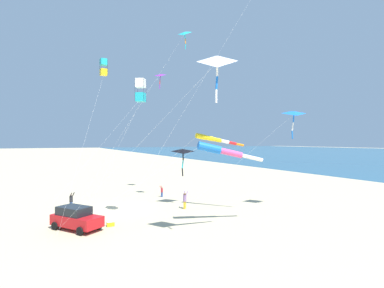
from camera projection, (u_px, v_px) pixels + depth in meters
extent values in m
plane|color=#C6B58C|center=(120.00, 209.00, 31.40)|extent=(600.00, 600.00, 0.00)
cube|color=red|center=(77.00, 220.00, 24.09)|extent=(3.97, 4.59, 0.84)
cube|color=black|center=(74.00, 211.00, 24.25)|extent=(2.81, 3.05, 0.68)
cylinder|color=black|center=(99.00, 225.00, 24.21)|extent=(0.56, 0.67, 0.66)
cylinder|color=black|center=(80.00, 231.00, 22.59)|extent=(0.56, 0.67, 0.66)
cylinder|color=black|center=(74.00, 221.00, 25.61)|extent=(0.56, 0.67, 0.66)
cylinder|color=black|center=(55.00, 226.00, 23.99)|extent=(0.56, 0.67, 0.66)
cube|color=yellow|center=(111.00, 224.00, 25.05)|extent=(0.60, 0.40, 0.36)
cube|color=white|center=(111.00, 222.00, 25.05)|extent=(0.62, 0.42, 0.06)
cube|color=#335199|center=(71.00, 206.00, 31.29)|extent=(0.29, 0.33, 0.77)
cylinder|color=#232328|center=(71.00, 199.00, 31.28)|extent=(0.48, 0.48, 0.63)
sphere|color=beige|center=(71.00, 195.00, 31.27)|extent=(0.24, 0.24, 0.24)
cylinder|color=#232328|center=(73.00, 194.00, 31.33)|extent=(0.29, 0.37, 0.48)
cylinder|color=#232328|center=(71.00, 195.00, 31.06)|extent=(0.29, 0.37, 0.48)
cube|color=gold|center=(185.00, 205.00, 31.43)|extent=(0.34, 0.31, 0.80)
cylinder|color=#8E6B9E|center=(185.00, 198.00, 31.42)|extent=(0.51, 0.51, 0.66)
sphere|color=brown|center=(185.00, 194.00, 31.42)|extent=(0.25, 0.25, 0.25)
cylinder|color=#8E6B9E|center=(184.00, 193.00, 31.63)|extent=(0.38, 0.32, 0.50)
cylinder|color=#8E6B9E|center=(187.00, 193.00, 31.49)|extent=(0.38, 0.32, 0.50)
cube|color=#335199|center=(162.00, 195.00, 38.14)|extent=(0.23, 0.27, 0.62)
cylinder|color=#B72833|center=(162.00, 190.00, 38.13)|extent=(0.39, 0.39, 0.51)
sphere|color=#A37551|center=(162.00, 187.00, 38.13)|extent=(0.19, 0.19, 0.19)
cylinder|color=#B72833|center=(160.00, 187.00, 38.08)|extent=(0.23, 0.30, 0.39)
cylinder|color=#B72833|center=(162.00, 187.00, 38.30)|extent=(0.23, 0.30, 0.39)
cylinder|color=blue|center=(209.00, 148.00, 25.12)|extent=(2.21, 1.21, 1.13)
cylinder|color=#EF4C93|center=(231.00, 153.00, 25.53)|extent=(2.12, 1.01, 0.94)
cylinder|color=white|center=(252.00, 158.00, 25.94)|extent=(2.03, 0.82, 0.75)
cylinder|color=white|center=(132.00, 188.00, 24.48)|extent=(10.15, 4.04, 6.67)
pyramid|color=blue|center=(294.00, 112.00, 31.05)|extent=(2.26, 1.92, 0.66)
cylinder|color=black|center=(294.00, 113.00, 31.10)|extent=(0.68, 1.48, 0.64)
cylinder|color=blue|center=(294.00, 118.00, 31.11)|extent=(0.22, 0.22, 0.87)
cylinder|color=white|center=(293.00, 127.00, 31.15)|extent=(0.26, 0.29, 0.88)
cylinder|color=blue|center=(292.00, 135.00, 31.22)|extent=(0.26, 0.20, 0.88)
cylinder|color=white|center=(239.00, 162.00, 30.46)|extent=(11.19, 4.09, 10.05)
pyramid|color=white|center=(217.00, 60.00, 20.06)|extent=(2.33, 2.04, 1.03)
cylinder|color=black|center=(217.00, 61.00, 20.14)|extent=(0.75, 1.22, 1.18)
cylinder|color=white|center=(217.00, 70.00, 20.18)|extent=(0.24, 0.26, 0.92)
cylinder|color=blue|center=(217.00, 83.00, 20.20)|extent=(0.26, 0.20, 0.92)
cylinder|color=white|center=(216.00, 96.00, 20.12)|extent=(0.26, 0.30, 0.93)
cylinder|color=white|center=(130.00, 154.00, 20.55)|extent=(10.49, 6.05, 12.56)
pyramid|color=black|center=(183.00, 150.00, 33.12)|extent=(2.30, 1.87, 0.59)
cylinder|color=black|center=(183.00, 151.00, 33.15)|extent=(0.57, 1.64, 0.53)
cylinder|color=black|center=(183.00, 156.00, 33.14)|extent=(0.20, 0.22, 0.90)
cylinder|color=#1EB7C6|center=(183.00, 164.00, 33.16)|extent=(0.27, 0.28, 0.91)
cylinder|color=black|center=(182.00, 172.00, 33.23)|extent=(0.28, 0.25, 0.91)
cylinder|color=white|center=(165.00, 178.00, 34.12)|extent=(2.91, 3.58, 5.98)
cube|color=#1EB7C6|center=(104.00, 62.00, 26.76)|extent=(0.60, 0.60, 0.57)
cube|color=yellow|center=(104.00, 72.00, 26.77)|extent=(0.60, 0.60, 0.57)
cylinder|color=black|center=(106.00, 68.00, 27.16)|extent=(0.02, 0.02, 1.49)
cylinder|color=black|center=(100.00, 67.00, 26.87)|extent=(0.02, 0.02, 1.49)
cylinder|color=black|center=(108.00, 67.00, 26.66)|extent=(0.02, 0.02, 1.49)
cylinder|color=black|center=(101.00, 66.00, 26.37)|extent=(0.02, 0.02, 1.49)
cylinder|color=white|center=(82.00, 149.00, 24.66)|extent=(4.00, 2.88, 13.14)
cylinder|color=yellow|center=(200.00, 136.00, 22.04)|extent=(0.78, 0.42, 0.51)
cylinder|color=yellow|center=(209.00, 138.00, 22.33)|extent=(0.77, 0.37, 0.47)
cylinder|color=yellow|center=(217.00, 140.00, 22.62)|extent=(0.76, 0.33, 0.42)
cylinder|color=white|center=(225.00, 141.00, 22.91)|extent=(0.75, 0.29, 0.38)
cylinder|color=red|center=(232.00, 143.00, 23.20)|extent=(0.74, 0.24, 0.34)
cylinder|color=orange|center=(240.00, 145.00, 23.49)|extent=(0.73, 0.20, 0.30)
cylinder|color=white|center=(140.00, 184.00, 23.54)|extent=(6.55, 6.89, 7.52)
cylinder|color=white|center=(189.00, 103.00, 24.67)|extent=(12.26, 2.62, 20.68)
pyramid|color=#1EB7C6|center=(185.00, 33.00, 33.70)|extent=(1.41, 1.49, 0.63)
cylinder|color=black|center=(185.00, 33.00, 33.74)|extent=(0.76, 0.61, 0.72)
cylinder|color=#1EB7C6|center=(185.00, 36.00, 33.74)|extent=(0.18, 0.17, 0.60)
cylinder|color=orange|center=(185.00, 41.00, 33.71)|extent=(0.10, 0.15, 0.59)
cylinder|color=#1EB7C6|center=(185.00, 47.00, 33.71)|extent=(0.09, 0.13, 0.59)
cylinder|color=white|center=(131.00, 119.00, 33.40)|extent=(11.12, 4.59, 19.44)
cube|color=white|center=(141.00, 83.00, 26.97)|extent=(1.12, 1.12, 0.81)
cube|color=#1EB7C6|center=(141.00, 97.00, 26.99)|extent=(1.12, 1.12, 0.81)
cylinder|color=black|center=(146.00, 91.00, 27.33)|extent=(0.02, 0.02, 2.10)
cylinder|color=black|center=(138.00, 91.00, 27.43)|extent=(0.02, 0.02, 2.10)
cylinder|color=black|center=(144.00, 89.00, 26.53)|extent=(0.02, 0.02, 2.10)
cylinder|color=black|center=(135.00, 90.00, 26.63)|extent=(0.02, 0.02, 2.10)
cylinder|color=white|center=(111.00, 162.00, 26.04)|extent=(5.23, 0.38, 10.79)
pyramid|color=purple|center=(160.00, 75.00, 41.93)|extent=(1.60, 1.60, 0.54)
cylinder|color=black|center=(160.00, 75.00, 41.96)|extent=(0.81, 0.83, 0.56)
cylinder|color=purple|center=(160.00, 78.00, 41.94)|extent=(0.18, 0.16, 0.63)
cylinder|color=red|center=(160.00, 82.00, 41.89)|extent=(0.18, 0.19, 0.63)
cylinder|color=purple|center=(160.00, 87.00, 41.84)|extent=(0.16, 0.18, 0.63)
cylinder|color=white|center=(112.00, 133.00, 36.86)|extent=(14.44, 4.37, 16.48)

